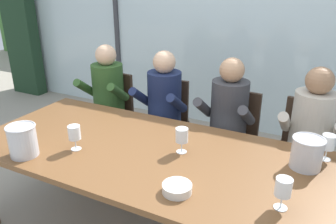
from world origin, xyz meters
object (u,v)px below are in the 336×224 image
(dining_table, at_px, (145,157))
(chair_right_of_center, at_px, (304,146))
(wine_glass_by_left_taster, at_px, (74,134))
(wine_glass_near_bucket, at_px, (182,136))
(ice_bucket_primary, at_px, (23,140))
(tasting_bowl, at_px, (177,188))
(chair_near_curtain, at_px, (111,108))
(wine_glass_by_right_taster, at_px, (328,143))
(chair_center, at_px, (231,132))
(person_charcoal_jacket, at_px, (226,119))
(person_beige_jumper, at_px, (310,134))
(person_navy_polo, at_px, (161,107))
(wine_glass_center_pour, at_px, (283,188))
(person_olive_shirt, at_px, (105,96))
(chair_left_of_center, at_px, (165,118))
(ice_bucket_secondary, at_px, (307,153))

(dining_table, distance_m, chair_right_of_center, 1.35)
(wine_glass_by_left_taster, distance_m, wine_glass_near_bucket, 0.72)
(ice_bucket_primary, bearing_deg, tasting_bowl, 4.32)
(chair_near_curtain, bearing_deg, wine_glass_near_bucket, -30.89)
(tasting_bowl, height_order, wine_glass_by_right_taster, wine_glass_by_right_taster)
(chair_near_curtain, bearing_deg, ice_bucket_primary, -72.71)
(wine_glass_near_bucket, bearing_deg, chair_near_curtain, 144.60)
(ice_bucket_primary, height_order, tasting_bowl, ice_bucket_primary)
(chair_center, distance_m, chair_right_of_center, 0.61)
(person_charcoal_jacket, relative_size, person_beige_jumper, 1.00)
(chair_center, height_order, person_beige_jumper, person_beige_jumper)
(chair_center, bearing_deg, person_navy_polo, -165.78)
(person_beige_jumper, bearing_deg, wine_glass_near_bucket, -134.26)
(chair_right_of_center, distance_m, wine_glass_by_right_taster, 0.65)
(dining_table, xyz_separation_m, person_beige_jumper, (0.99, 0.83, 0.03))
(chair_right_of_center, height_order, person_navy_polo, person_navy_polo)
(wine_glass_near_bucket, distance_m, wine_glass_center_pour, 0.76)
(chair_right_of_center, relative_size, wine_glass_by_right_taster, 5.11)
(chair_center, xyz_separation_m, wine_glass_near_bucket, (-0.11, -0.86, 0.32))
(wine_glass_center_pour, bearing_deg, chair_center, 116.73)
(person_olive_shirt, xyz_separation_m, wine_glass_by_right_taster, (2.07, -0.42, 0.15))
(chair_left_of_center, relative_size, wine_glass_by_right_taster, 5.11)
(chair_left_of_center, height_order, person_olive_shirt, person_olive_shirt)
(person_navy_polo, xyz_separation_m, tasting_bowl, (0.72, -1.17, 0.05))
(person_charcoal_jacket, bearing_deg, chair_left_of_center, 169.78)
(chair_near_curtain, relative_size, wine_glass_by_left_taster, 5.11)
(tasting_bowl, relative_size, wine_glass_near_bucket, 0.95)
(person_navy_polo, xyz_separation_m, wine_glass_center_pour, (1.25, -1.05, 0.15))
(dining_table, xyz_separation_m, person_navy_polo, (-0.32, 0.83, 0.03))
(chair_right_of_center, height_order, ice_bucket_primary, ice_bucket_primary)
(chair_near_curtain, height_order, tasting_bowl, chair_near_curtain)
(wine_glass_by_right_taster, bearing_deg, dining_table, -159.77)
(person_navy_polo, distance_m, wine_glass_by_right_taster, 1.49)
(dining_table, relative_size, ice_bucket_primary, 11.54)
(ice_bucket_secondary, distance_m, wine_glass_near_bucket, 0.78)
(ice_bucket_primary, xyz_separation_m, wine_glass_center_pour, (1.60, 0.20, 0.01))
(dining_table, xyz_separation_m, ice_bucket_primary, (-0.67, -0.42, 0.17))
(tasting_bowl, bearing_deg, wine_glass_by_right_taster, 46.72)
(chair_right_of_center, bearing_deg, wine_glass_by_right_taster, -65.90)
(chair_center, distance_m, wine_glass_near_bucket, 0.93)
(dining_table, bearing_deg, chair_right_of_center, 44.88)
(ice_bucket_primary, bearing_deg, wine_glass_near_bucket, 28.96)
(chair_near_curtain, bearing_deg, wine_glass_by_left_taster, -59.72)
(ice_bucket_secondary, bearing_deg, chair_near_curtain, 160.55)
(wine_glass_by_left_taster, height_order, wine_glass_by_right_taster, same)
(wine_glass_center_pour, bearing_deg, wine_glass_near_bucket, 156.26)
(person_beige_jumper, height_order, wine_glass_center_pour, person_beige_jumper)
(chair_right_of_center, bearing_deg, person_charcoal_jacket, -160.93)
(person_beige_jumper, xyz_separation_m, wine_glass_center_pour, (-0.05, -1.05, 0.15))
(person_charcoal_jacket, relative_size, ice_bucket_secondary, 6.06)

